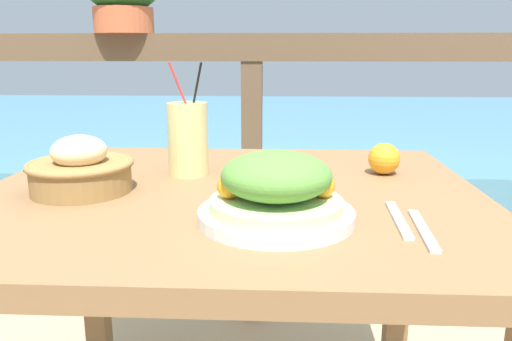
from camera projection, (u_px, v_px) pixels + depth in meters
name	position (u px, v px, depth m)	size (l,w,h in m)	color
patio_table	(230.00, 238.00, 1.01)	(0.99, 0.84, 0.72)	olive
railing_fence	(252.00, 111.00, 1.72)	(2.80, 0.08, 1.04)	brown
sea_backdrop	(269.00, 142.00, 4.28)	(12.00, 4.00, 0.42)	teal
salad_plate	(276.00, 192.00, 0.80)	(0.25, 0.25, 0.11)	silver
drink_glass	(188.00, 139.00, 1.09)	(0.09, 0.09, 0.25)	#DBCC7F
bread_basket	(81.00, 170.00, 0.97)	(0.20, 0.20, 0.11)	olive
fork	(399.00, 219.00, 0.81)	(0.03, 0.18, 0.00)	silver
knife	(423.00, 229.00, 0.77)	(0.03, 0.18, 0.00)	silver
orange_near_basket	(384.00, 159.00, 1.11)	(0.07, 0.07, 0.07)	orange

